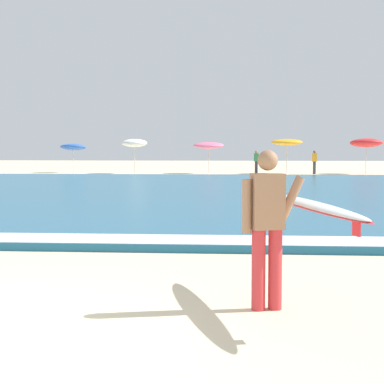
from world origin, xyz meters
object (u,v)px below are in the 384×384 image
object	(u,v)px
beach_umbrella_2	(209,145)
beach_umbrella_4	(366,143)
beach_umbrella_3	(287,142)
beachgoer_near_row_left	(314,161)
beach_umbrella_0	(73,147)
surfer_with_board	(289,214)
beach_umbrella_1	(134,143)
beachgoer_near_row_mid	(256,161)

from	to	relation	value
beach_umbrella_2	beach_umbrella_4	bearing A→B (deg)	-0.46
beach_umbrella_2	beach_umbrella_3	size ratio (longest dim) A/B	0.93
beachgoer_near_row_left	beach_umbrella_0	bearing A→B (deg)	174.92
beach_umbrella_4	beachgoer_near_row_left	distance (m)	3.82
surfer_with_board	beach_umbrella_3	world-z (taller)	beach_umbrella_3
surfer_with_board	beach_umbrella_1	distance (m)	36.71
beach_umbrella_1	beach_umbrella_4	size ratio (longest dim) A/B	0.98
beachgoer_near_row_mid	beach_umbrella_3	bearing A→B (deg)	12.51
beach_umbrella_3	beach_umbrella_4	distance (m)	5.34
beach_umbrella_2	surfer_with_board	bearing A→B (deg)	-85.84
surfer_with_board	beachgoer_near_row_left	bearing A→B (deg)	82.87
beach_umbrella_0	beachgoer_near_row_left	bearing A→B (deg)	-5.08
beach_umbrella_0	surfer_with_board	bearing A→B (deg)	-71.65
beach_umbrella_2	beachgoer_near_row_left	distance (m)	7.24
beach_umbrella_0	beachgoer_near_row_left	xyz separation A→B (m)	(16.76, -1.49, -0.96)
surfer_with_board	beach_umbrella_2	xyz separation A→B (m)	(-2.66, 36.48, 0.88)
beachgoer_near_row_left	beachgoer_near_row_mid	size ratio (longest dim) A/B	1.00
surfer_with_board	beach_umbrella_4	world-z (taller)	beach_umbrella_4
surfer_with_board	beach_umbrella_4	xyz separation A→B (m)	(7.98, 36.39, 1.05)
beachgoer_near_row_mid	surfer_with_board	bearing A→B (deg)	-90.96
surfer_with_board	beachgoer_near_row_left	distance (m)	35.89
surfer_with_board	beachgoer_near_row_left	world-z (taller)	surfer_with_board
beach_umbrella_2	beachgoer_near_row_left	world-z (taller)	beach_umbrella_2
beachgoer_near_row_left	beachgoer_near_row_mid	xyz separation A→B (m)	(-3.86, 0.06, 0.00)
beach_umbrella_1	beach_umbrella_3	bearing A→B (deg)	1.40
beach_umbrella_0	beach_umbrella_4	size ratio (longest dim) A/B	0.86
beach_umbrella_0	beachgoer_near_row_mid	size ratio (longest dim) A/B	1.33
beach_umbrella_1	beachgoer_near_row_mid	distance (m)	8.40
beach_umbrella_0	beach_umbrella_1	size ratio (longest dim) A/B	0.88
beach_umbrella_0	beach_umbrella_2	bearing A→B (deg)	-3.70
beach_umbrella_4	beachgoer_near_row_mid	world-z (taller)	beach_umbrella_4
beach_umbrella_0	beach_umbrella_1	world-z (taller)	beach_umbrella_1
beach_umbrella_4	beachgoer_near_row_left	xyz separation A→B (m)	(-3.53, -0.78, -1.24)
surfer_with_board	beach_umbrella_0	bearing A→B (deg)	108.35
beach_umbrella_1	beach_umbrella_2	xyz separation A→B (m)	(5.05, 0.60, -0.16)
beach_umbrella_3	surfer_with_board	bearing A→B (deg)	-94.20
beach_umbrella_0	beach_umbrella_1	xyz separation A→B (m)	(4.60, -1.23, 0.28)
beach_umbrella_4	beach_umbrella_0	bearing A→B (deg)	178.00
beach_umbrella_0	beachgoer_near_row_mid	distance (m)	13.02
beach_umbrella_1	beach_umbrella_3	size ratio (longest dim) A/B	1.00
beach_umbrella_2	beachgoer_near_row_left	xyz separation A→B (m)	(7.11, -0.87, -1.07)
beachgoer_near_row_left	beach_umbrella_4	bearing A→B (deg)	12.48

